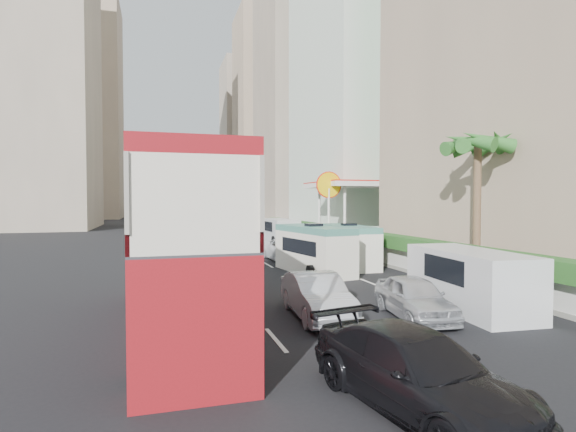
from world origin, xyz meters
name	(u,v)px	position (x,y,z in m)	size (l,w,h in m)	color
ground_plane	(363,313)	(0.00, 0.00, 0.00)	(200.00, 200.00, 0.00)	black
double_decker_bus	(182,244)	(-6.00, 0.00, 2.53)	(2.50, 11.00, 5.06)	maroon
car_silver_lane_a	(317,318)	(-1.71, -0.07, 0.00)	(1.52, 4.37, 1.44)	silver
car_silver_lane_b	(414,318)	(1.35, -1.00, 0.00)	(1.61, 4.01, 1.37)	silver
car_black	(416,409)	(-2.16, -6.68, 0.00)	(2.00, 4.92, 1.43)	black
van_asset	(289,262)	(1.21, 13.07, 0.00)	(2.40, 5.20, 1.44)	silver
minibus_near	(314,249)	(1.25, 8.55, 1.24)	(1.87, 5.61, 2.48)	silver
minibus_far	(349,246)	(4.01, 10.23, 1.19)	(1.79, 5.37, 2.38)	silver
panel_van_near	(470,280)	(3.84, -0.54, 1.05)	(2.09, 5.23, 2.09)	silver
panel_van_far	(279,231)	(3.91, 25.31, 1.08)	(2.16, 5.39, 2.16)	silver
sidewalk	(333,241)	(9.00, 25.00, 0.09)	(6.00, 120.00, 0.18)	#99968C
kerb_wall	(356,247)	(6.20, 14.00, 0.68)	(0.30, 44.00, 1.00)	silver
hedge	(356,235)	(6.20, 14.00, 1.53)	(1.10, 44.00, 0.70)	#2D6626
palm_tree	(477,210)	(7.80, 4.00, 3.38)	(0.36, 0.36, 6.40)	brown
shell_station	(352,213)	(10.00, 23.00, 2.75)	(6.50, 8.00, 5.50)	silver
tower_mid	(309,74)	(18.00, 58.00, 25.00)	(16.00, 16.00, 50.00)	tan
tower_far_a	(269,117)	(17.00, 82.00, 22.00)	(14.00, 14.00, 44.00)	tan
tower_far_b	(249,140)	(17.00, 104.00, 20.00)	(14.00, 14.00, 40.00)	tan
tower_left_a	(22,36)	(-24.00, 55.00, 26.00)	(18.00, 18.00, 52.00)	tan
tower_left_b	(81,110)	(-22.00, 90.00, 23.00)	(16.00, 16.00, 46.00)	tan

